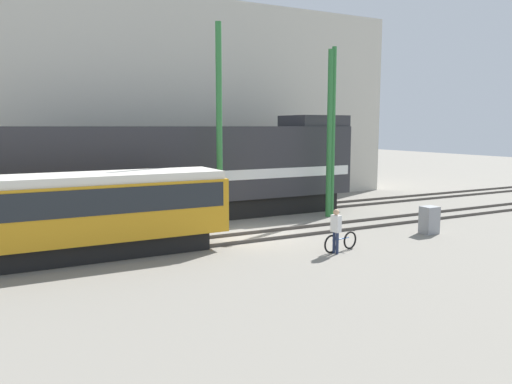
# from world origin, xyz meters

# --- Properties ---
(ground_plane) EXTENTS (120.00, 120.00, 0.00)m
(ground_plane) POSITION_xyz_m (0.00, 0.00, 0.00)
(ground_plane) COLOR gray
(track_near) EXTENTS (60.00, 1.50, 0.14)m
(track_near) POSITION_xyz_m (0.00, -0.60, 0.07)
(track_near) COLOR #47423D
(track_near) RESTS_ON ground
(track_far) EXTENTS (60.00, 1.51, 0.14)m
(track_far) POSITION_xyz_m (0.00, 4.69, 0.07)
(track_far) COLOR #47423D
(track_far) RESTS_ON ground
(building_backdrop) EXTENTS (30.08, 6.00, 12.19)m
(building_backdrop) POSITION_xyz_m (0.00, 12.30, 6.10)
(building_backdrop) COLOR beige
(building_backdrop) RESTS_ON ground
(freight_locomotive) EXTENTS (17.48, 3.04, 5.27)m
(freight_locomotive) POSITION_xyz_m (-0.97, 4.69, 2.46)
(freight_locomotive) COLOR black
(freight_locomotive) RESTS_ON ground
(streetcar) EXTENTS (11.78, 2.54, 3.01)m
(streetcar) POSITION_xyz_m (-8.03, -0.60, 1.72)
(streetcar) COLOR black
(streetcar) RESTS_ON ground
(bicycle) EXTENTS (1.71, 0.48, 0.76)m
(bicycle) POSITION_xyz_m (1.44, -4.11, 0.35)
(bicycle) COLOR black
(bicycle) RESTS_ON ground
(person) EXTENTS (0.28, 0.39, 1.67)m
(person) POSITION_xyz_m (1.04, -4.33, 1.01)
(person) COLOR #232D4C
(person) RESTS_ON ground
(utility_pole_left) EXTENTS (0.27, 0.27, 9.26)m
(utility_pole_left) POSITION_xyz_m (-0.81, 2.04, 4.63)
(utility_pole_left) COLOR #2D7238
(utility_pole_left) RESTS_ON ground
(utility_pole_center) EXTENTS (0.27, 0.27, 8.50)m
(utility_pole_center) POSITION_xyz_m (5.33, 2.04, 4.25)
(utility_pole_center) COLOR #2D7238
(utility_pole_center) RESTS_ON ground
(utility_pole_right) EXTENTS (0.23, 0.23, 8.64)m
(utility_pole_right) POSITION_xyz_m (5.54, 2.04, 4.32)
(utility_pole_right) COLOR #2D7238
(utility_pole_right) RESTS_ON ground
(signal_box) EXTENTS (0.70, 0.60, 1.20)m
(signal_box) POSITION_xyz_m (6.79, -3.41, 0.60)
(signal_box) COLOR gray
(signal_box) RESTS_ON ground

